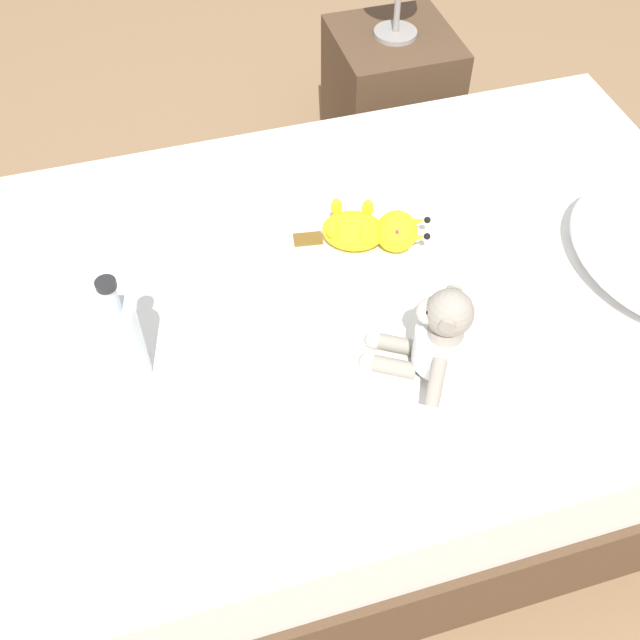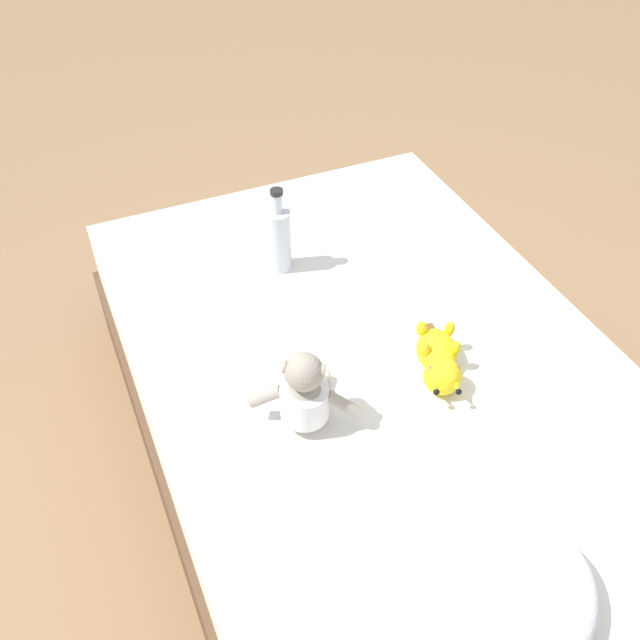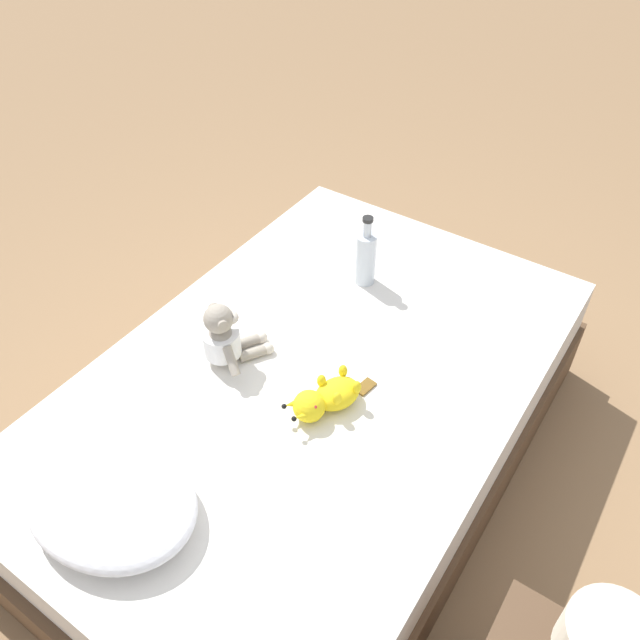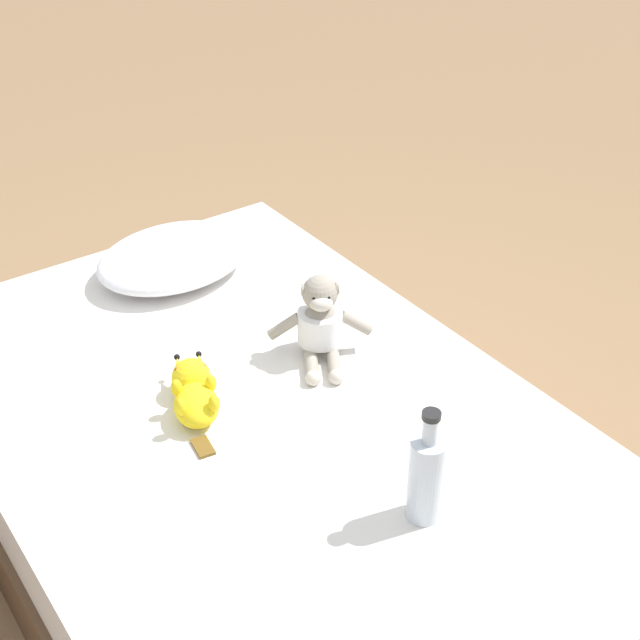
# 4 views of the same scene
# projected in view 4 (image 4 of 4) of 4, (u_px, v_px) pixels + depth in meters

# --- Properties ---
(ground_plane) EXTENTS (16.00, 16.00, 0.00)m
(ground_plane) POSITION_uv_depth(u_px,v_px,m) (264.00, 546.00, 2.45)
(ground_plane) COLOR #93704C
(bed) EXTENTS (1.31, 2.01, 0.50)m
(bed) POSITION_uv_depth(u_px,v_px,m) (261.00, 483.00, 2.32)
(bed) COLOR brown
(bed) RESTS_ON ground_plane
(pillow) EXTENTS (0.52, 0.41, 0.12)m
(pillow) POSITION_uv_depth(u_px,v_px,m) (174.00, 257.00, 2.69)
(pillow) COLOR white
(pillow) RESTS_ON bed
(plush_monkey) EXTENTS (0.26, 0.25, 0.24)m
(plush_monkey) POSITION_uv_depth(u_px,v_px,m) (320.00, 323.00, 2.32)
(plush_monkey) COLOR #9E9384
(plush_monkey) RESTS_ON bed
(plush_yellow_creature) EXTENTS (0.19, 0.32, 0.10)m
(plush_yellow_creature) POSITION_uv_depth(u_px,v_px,m) (194.00, 393.00, 2.16)
(plush_yellow_creature) COLOR yellow
(plush_yellow_creature) RESTS_ON bed
(glass_bottle) EXTENTS (0.08, 0.08, 0.29)m
(glass_bottle) POSITION_uv_depth(u_px,v_px,m) (426.00, 476.00, 1.82)
(glass_bottle) COLOR silver
(glass_bottle) RESTS_ON bed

